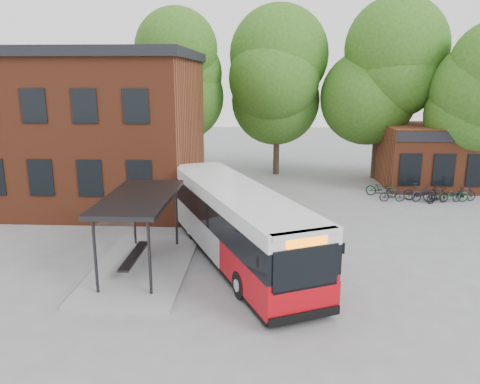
{
  "coord_description": "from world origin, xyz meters",
  "views": [
    {
      "loc": [
        0.08,
        -17.43,
        7.14
      ],
      "look_at": [
        -0.99,
        3.21,
        2.0
      ],
      "focal_mm": 35.0,
      "sensor_mm": 36.0,
      "label": 1
    }
  ],
  "objects_px": {
    "bus_shelter": "(141,232)",
    "bicycle_4": "(426,193)",
    "bicycle_1": "(392,194)",
    "bicycle_7": "(464,194)",
    "bicycle_6": "(454,194)",
    "city_bus": "(236,224)",
    "bicycle_0": "(381,189)",
    "bicycle_3": "(419,192)",
    "bicycle_5": "(438,195)"
  },
  "relations": [
    {
      "from": "bicycle_5",
      "to": "bicycle_3",
      "type": "bearing_deg",
      "value": 44.17
    },
    {
      "from": "bus_shelter",
      "to": "bicycle_5",
      "type": "relative_size",
      "value": 4.47
    },
    {
      "from": "city_bus",
      "to": "bicycle_1",
      "type": "xyz_separation_m",
      "value": [
        8.58,
        9.19,
        -1.02
      ]
    },
    {
      "from": "bus_shelter",
      "to": "bicycle_6",
      "type": "distance_m",
      "value": 18.84
    },
    {
      "from": "bicycle_5",
      "to": "bicycle_4",
      "type": "bearing_deg",
      "value": 24.16
    },
    {
      "from": "bicycle_0",
      "to": "bicycle_1",
      "type": "height_order",
      "value": "bicycle_0"
    },
    {
      "from": "bus_shelter",
      "to": "bicycle_4",
      "type": "xyz_separation_m",
      "value": [
        14.1,
        10.58,
        -0.96
      ]
    },
    {
      "from": "bicycle_3",
      "to": "bicycle_5",
      "type": "height_order",
      "value": "bicycle_3"
    },
    {
      "from": "bicycle_5",
      "to": "bus_shelter",
      "type": "bearing_deg",
      "value": 100.87
    },
    {
      "from": "bus_shelter",
      "to": "city_bus",
      "type": "distance_m",
      "value": 3.69
    },
    {
      "from": "bicycle_3",
      "to": "bicycle_6",
      "type": "xyz_separation_m",
      "value": [
        1.96,
        -0.03,
        -0.08
      ]
    },
    {
      "from": "bicycle_7",
      "to": "bicycle_1",
      "type": "bearing_deg",
      "value": 76.24
    },
    {
      "from": "bus_shelter",
      "to": "bicycle_0",
      "type": "relative_size",
      "value": 3.76
    },
    {
      "from": "city_bus",
      "to": "bicycle_0",
      "type": "bearing_deg",
      "value": 27.7
    },
    {
      "from": "bicycle_7",
      "to": "bicycle_6",
      "type": "bearing_deg",
      "value": 83.1
    },
    {
      "from": "city_bus",
      "to": "bicycle_6",
      "type": "bearing_deg",
      "value": 13.58
    },
    {
      "from": "bicycle_5",
      "to": "bicycle_7",
      "type": "xyz_separation_m",
      "value": [
        1.68,
        0.47,
        0.01
      ]
    },
    {
      "from": "bicycle_0",
      "to": "bicycle_1",
      "type": "bearing_deg",
      "value": -140.4
    },
    {
      "from": "city_bus",
      "to": "bicycle_7",
      "type": "distance_m",
      "value": 15.93
    },
    {
      "from": "bicycle_4",
      "to": "bicycle_5",
      "type": "relative_size",
      "value": 1.19
    },
    {
      "from": "bicycle_1",
      "to": "bicycle_5",
      "type": "relative_size",
      "value": 0.95
    },
    {
      "from": "city_bus",
      "to": "bicycle_3",
      "type": "bearing_deg",
      "value": 18.61
    },
    {
      "from": "bicycle_3",
      "to": "bicycle_7",
      "type": "relative_size",
      "value": 1.12
    },
    {
      "from": "bus_shelter",
      "to": "bicycle_0",
      "type": "height_order",
      "value": "bus_shelter"
    },
    {
      "from": "bicycle_4",
      "to": "bicycle_6",
      "type": "relative_size",
      "value": 1.06
    },
    {
      "from": "city_bus",
      "to": "bicycle_1",
      "type": "relative_size",
      "value": 7.77
    },
    {
      "from": "city_bus",
      "to": "bicycle_0",
      "type": "xyz_separation_m",
      "value": [
        8.24,
        10.43,
        -0.97
      ]
    },
    {
      "from": "bicycle_0",
      "to": "bicycle_6",
      "type": "bearing_deg",
      "value": -81.83
    },
    {
      "from": "bicycle_4",
      "to": "bicycle_7",
      "type": "bearing_deg",
      "value": -103.2
    },
    {
      "from": "bicycle_1",
      "to": "city_bus",
      "type": "bearing_deg",
      "value": 134.72
    },
    {
      "from": "bus_shelter",
      "to": "bicycle_6",
      "type": "relative_size",
      "value": 3.98
    },
    {
      "from": "bicycle_4",
      "to": "bicycle_7",
      "type": "height_order",
      "value": "bicycle_4"
    },
    {
      "from": "bicycle_6",
      "to": "bicycle_7",
      "type": "relative_size",
      "value": 1.1
    },
    {
      "from": "city_bus",
      "to": "bicycle_6",
      "type": "xyz_separation_m",
      "value": [
        12.12,
        9.32,
        -1.0
      ]
    },
    {
      "from": "bicycle_1",
      "to": "bicycle_7",
      "type": "distance_m",
      "value": 4.21
    },
    {
      "from": "city_bus",
      "to": "bicycle_1",
      "type": "distance_m",
      "value": 12.62
    },
    {
      "from": "bicycle_1",
      "to": "bicycle_4",
      "type": "relative_size",
      "value": 0.79
    },
    {
      "from": "city_bus",
      "to": "bicycle_0",
      "type": "distance_m",
      "value": 13.33
    },
    {
      "from": "bus_shelter",
      "to": "bicycle_7",
      "type": "xyz_separation_m",
      "value": [
        16.29,
        10.6,
        -0.97
      ]
    },
    {
      "from": "bicycle_1",
      "to": "bicycle_6",
      "type": "distance_m",
      "value": 3.54
    },
    {
      "from": "bicycle_6",
      "to": "bicycle_1",
      "type": "bearing_deg",
      "value": 85.81
    },
    {
      "from": "bicycle_4",
      "to": "bicycle_6",
      "type": "distance_m",
      "value": 1.52
    },
    {
      "from": "bicycle_1",
      "to": "bicycle_3",
      "type": "xyz_separation_m",
      "value": [
        1.58,
        0.16,
        0.09
      ]
    },
    {
      "from": "bicycle_1",
      "to": "bicycle_4",
      "type": "xyz_separation_m",
      "value": [
        2.02,
        0.23,
        0.05
      ]
    },
    {
      "from": "bicycle_6",
      "to": "bicycle_3",
      "type": "bearing_deg",
      "value": 82.95
    },
    {
      "from": "bicycle_4",
      "to": "bicycle_3",
      "type": "bearing_deg",
      "value": 86.28
    },
    {
      "from": "bicycle_3",
      "to": "bicycle_7",
      "type": "distance_m",
      "value": 2.62
    },
    {
      "from": "bicycle_7",
      "to": "bicycle_4",
      "type": "bearing_deg",
      "value": 73.32
    },
    {
      "from": "bus_shelter",
      "to": "bicycle_4",
      "type": "distance_m",
      "value": 17.66
    },
    {
      "from": "bicycle_0",
      "to": "bicycle_3",
      "type": "xyz_separation_m",
      "value": [
        1.93,
        -1.08,
        0.05
      ]
    }
  ]
}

